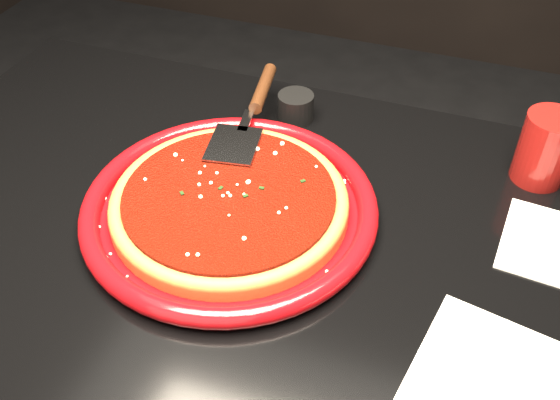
# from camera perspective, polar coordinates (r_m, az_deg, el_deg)

# --- Properties ---
(plate) EXTENTS (0.47, 0.47, 0.03)m
(plate) POSITION_cam_1_polar(r_m,az_deg,el_deg) (0.83, -4.60, -0.64)
(plate) COLOR maroon
(plate) RESTS_ON table
(pizza_crust) EXTENTS (0.38, 0.38, 0.02)m
(pizza_crust) POSITION_cam_1_polar(r_m,az_deg,el_deg) (0.83, -4.62, -0.41)
(pizza_crust) COLOR brown
(pizza_crust) RESTS_ON plate
(pizza_crust_rim) EXTENTS (0.38, 0.38, 0.02)m
(pizza_crust_rim) POSITION_cam_1_polar(r_m,az_deg,el_deg) (0.82, -4.65, -0.01)
(pizza_crust_rim) COLOR brown
(pizza_crust_rim) RESTS_ON plate
(pizza_sauce) EXTENTS (0.34, 0.34, 0.01)m
(pizza_sauce) POSITION_cam_1_polar(r_m,az_deg,el_deg) (0.82, -4.67, 0.28)
(pizza_sauce) COLOR #630E06
(pizza_sauce) RESTS_ON plate
(parmesan_dusting) EXTENTS (0.27, 0.27, 0.01)m
(parmesan_dusting) POSITION_cam_1_polar(r_m,az_deg,el_deg) (0.81, -4.70, 0.70)
(parmesan_dusting) COLOR #F2EBC1
(parmesan_dusting) RESTS_ON plate
(basil_flecks) EXTENTS (0.25, 0.25, 0.00)m
(basil_flecks) POSITION_cam_1_polar(r_m,az_deg,el_deg) (0.81, -4.70, 0.64)
(basil_flecks) COLOR black
(basil_flecks) RESTS_ON plate
(pizza_server) EXTENTS (0.13, 0.30, 0.02)m
(pizza_server) POSITION_cam_1_polar(r_m,az_deg,el_deg) (0.94, -2.69, 8.02)
(pizza_server) COLOR #B2B5B9
(pizza_server) RESTS_ON plate
(cup) EXTENTS (0.08, 0.08, 0.10)m
(cup) POSITION_cam_1_polar(r_m,az_deg,el_deg) (0.94, 23.09, 4.36)
(cup) COLOR maroon
(cup) RESTS_ON table
(napkin_a) EXTENTS (0.19, 0.19, 0.00)m
(napkin_a) POSITION_cam_1_polar(r_m,az_deg,el_deg) (0.71, 18.94, -15.07)
(napkin_a) COLOR silver
(napkin_a) RESTS_ON table
(napkin_b) EXTENTS (0.14, 0.15, 0.00)m
(napkin_b) POSITION_cam_1_polar(r_m,az_deg,el_deg) (0.87, 23.84, -3.88)
(napkin_b) COLOR silver
(napkin_b) RESTS_ON table
(ramekin) EXTENTS (0.06, 0.06, 0.04)m
(ramekin) POSITION_cam_1_polar(r_m,az_deg,el_deg) (1.00, 1.44, 8.50)
(ramekin) COLOR black
(ramekin) RESTS_ON table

